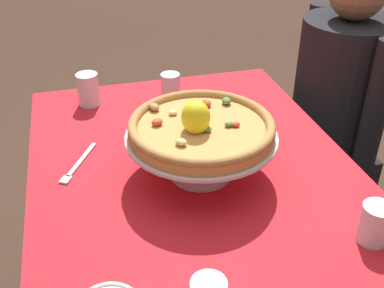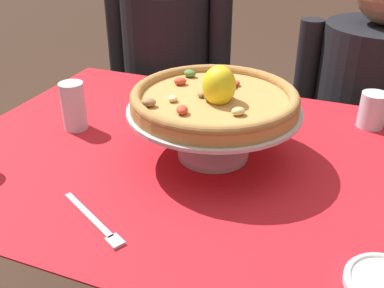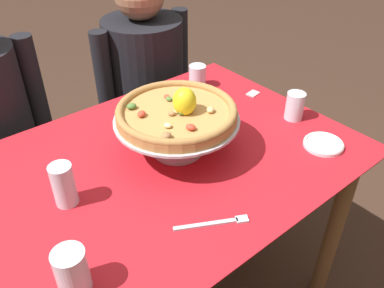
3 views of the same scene
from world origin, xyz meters
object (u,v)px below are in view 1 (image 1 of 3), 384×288
(pizza_stand, at_px, (201,145))
(water_glass_back_right, at_px, (375,225))
(pizza, at_px, (201,127))
(water_glass_front_left, at_px, (89,92))
(diner_left, at_px, (333,128))
(dinner_fork, at_px, (78,165))
(water_glass_side_left, at_px, (171,94))

(pizza_stand, relative_size, water_glass_back_right, 4.20)
(pizza_stand, distance_m, water_glass_back_right, 0.45)
(pizza, xyz_separation_m, water_glass_front_left, (-0.48, -0.25, -0.10))
(water_glass_back_right, xyz_separation_m, diner_left, (-0.74, 0.36, -0.23))
(pizza, relative_size, water_glass_back_right, 4.00)
(diner_left, bearing_deg, pizza_stand, -57.85)
(dinner_fork, distance_m, diner_left, 1.03)
(water_glass_front_left, distance_m, dinner_fork, 0.37)
(water_glass_side_left, relative_size, diner_left, 0.10)
(water_glass_front_left, bearing_deg, water_glass_back_right, 34.02)
(water_glass_front_left, relative_size, water_glass_back_right, 1.19)
(pizza_stand, height_order, water_glass_front_left, pizza_stand)
(water_glass_front_left, relative_size, water_glass_side_left, 0.88)
(water_glass_back_right, bearing_deg, pizza_stand, -138.46)
(pizza, bearing_deg, water_glass_back_right, 41.71)
(water_glass_back_right, distance_m, diner_left, 0.86)
(pizza, relative_size, diner_left, 0.31)
(pizza_stand, height_order, diner_left, diner_left)
(pizza, height_order, diner_left, diner_left)
(water_glass_back_right, xyz_separation_m, dinner_fork, (-0.45, -0.61, -0.04))
(pizza, bearing_deg, pizza_stand, 108.01)
(pizza_stand, distance_m, diner_left, 0.82)
(pizza, xyz_separation_m, dinner_fork, (-0.12, -0.31, -0.14))
(water_glass_side_left, distance_m, dinner_fork, 0.41)
(water_glass_back_right, bearing_deg, water_glass_side_left, -157.69)
(pizza_stand, height_order, water_glass_side_left, water_glass_side_left)
(pizza_stand, distance_m, water_glass_side_left, 0.38)
(water_glass_back_right, bearing_deg, water_glass_front_left, -145.98)
(water_glass_front_left, height_order, diner_left, diner_left)
(water_glass_side_left, xyz_separation_m, diner_left, (-0.03, 0.65, -0.25))
(pizza, xyz_separation_m, diner_left, (-0.41, 0.66, -0.33))
(water_glass_side_left, height_order, diner_left, diner_left)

